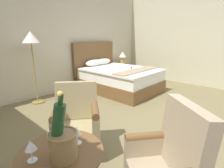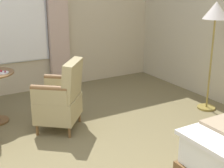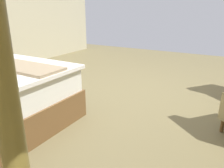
{
  "view_description": "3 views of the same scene",
  "coord_description": "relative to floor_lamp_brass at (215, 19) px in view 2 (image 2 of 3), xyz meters",
  "views": [
    {
      "loc": [
        -2.68,
        -1.29,
        1.52
      ],
      "look_at": [
        -0.4,
        0.81,
        0.68
      ],
      "focal_mm": 28.0,
      "sensor_mm": 36.0,
      "label": 1
    },
    {
      "loc": [
        2.2,
        -0.92,
        1.89
      ],
      "look_at": [
        -0.62,
        0.73,
        0.82
      ],
      "focal_mm": 50.0,
      "sensor_mm": 36.0,
      "label": 2
    },
    {
      "loc": [
        -1.19,
        2.79,
        1.25
      ],
      "look_at": [
        -0.17,
        1.04,
        0.55
      ],
      "focal_mm": 35.0,
      "sensor_mm": 36.0,
      "label": 3
    }
  ],
  "objects": [
    {
      "name": "floor_lamp_brass",
      "position": [
        0.0,
        0.0,
        0.0
      ],
      "size": [
        0.37,
        0.37,
        1.64
      ],
      "color": "olive",
      "rests_on": "ground"
    },
    {
      "name": "snack_plate",
      "position": [
        -1.04,
        -2.83,
        -0.66
      ],
      "size": [
        0.17,
        0.17,
        0.04
      ],
      "color": "white",
      "rests_on": "side_table_round"
    },
    {
      "name": "armchair_by_window",
      "position": [
        -0.48,
        -2.23,
        -0.97
      ],
      "size": [
        0.78,
        0.78,
        0.95
      ],
      "color": "brown",
      "rests_on": "ground"
    }
  ]
}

